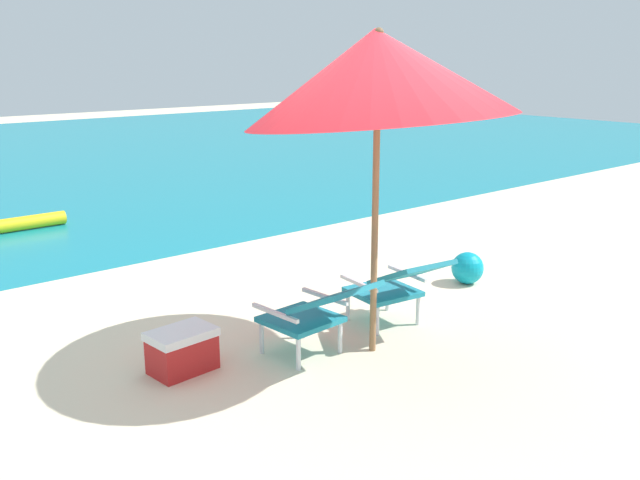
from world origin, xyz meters
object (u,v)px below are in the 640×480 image
(lounge_chair_left, at_px, (316,310))
(swim_buoy, at_px, (3,226))
(beach_ball, at_px, (467,268))
(cooler_box, at_px, (182,350))
(beach_umbrella_center, at_px, (378,75))
(lounge_chair_right, at_px, (396,283))

(lounge_chair_left, bearing_deg, swim_buoy, 95.90)
(beach_ball, height_order, cooler_box, beach_ball)
(cooler_box, bearing_deg, lounge_chair_left, -29.01)
(beach_umbrella_center, bearing_deg, swim_buoy, 100.11)
(beach_umbrella_center, bearing_deg, lounge_chair_left, 161.59)
(lounge_chair_left, relative_size, beach_ball, 2.80)
(beach_umbrella_center, distance_m, beach_ball, 2.78)
(beach_umbrella_center, xyz_separation_m, beach_ball, (1.90, 0.57, -1.94))
(beach_ball, bearing_deg, cooler_box, 178.95)
(swim_buoy, relative_size, cooler_box, 3.25)
(beach_umbrella_center, relative_size, cooler_box, 5.16)
(beach_umbrella_center, xyz_separation_m, cooler_box, (-1.32, 0.63, -1.94))
(swim_buoy, xyz_separation_m, beach_ball, (2.93, -5.20, 0.06))
(lounge_chair_right, height_order, beach_umbrella_center, beach_umbrella_center)
(beach_umbrella_center, distance_m, cooler_box, 2.43)
(cooler_box, bearing_deg, lounge_chair_right, -13.63)
(lounge_chair_left, bearing_deg, beach_umbrella_center, -18.41)
(beach_ball, bearing_deg, lounge_chair_right, -165.44)
(swim_buoy, height_order, cooler_box, cooler_box)
(swim_buoy, bearing_deg, lounge_chair_right, -74.99)
(beach_umbrella_center, relative_size, beach_ball, 7.83)
(swim_buoy, xyz_separation_m, lounge_chair_right, (1.49, -5.57, 0.31))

